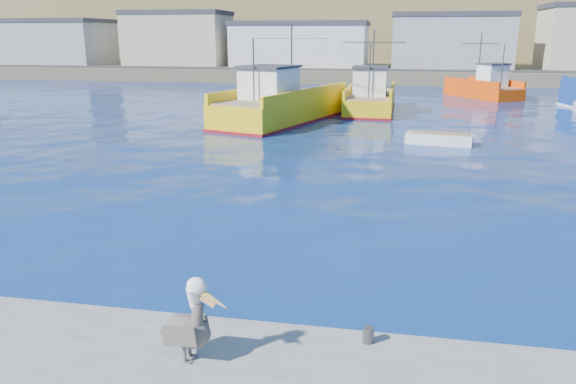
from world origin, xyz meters
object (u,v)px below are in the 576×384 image
object	(u,v)px
skiff_mid	(439,140)
pelican	(190,325)
trawler_yellow_a	(281,105)
boat_orange	(485,87)
trawler_yellow_b	(371,99)

from	to	relation	value
skiff_mid	pelican	xyz separation A→B (m)	(-5.71, -23.83, 0.91)
trawler_yellow_a	skiff_mid	distance (m)	12.32
trawler_yellow_a	pelican	distance (m)	30.84
boat_orange	pelican	size ratio (longest dim) A/B	5.55
boat_orange	skiff_mid	xyz separation A→B (m)	(-5.92, -25.53, -0.78)
pelican	boat_orange	bearing A→B (deg)	76.75
trawler_yellow_a	pelican	world-z (taller)	trawler_yellow_a
skiff_mid	trawler_yellow_b	bearing A→B (deg)	108.54
trawler_yellow_a	skiff_mid	size ratio (longest dim) A/B	3.67
trawler_yellow_a	boat_orange	xyz separation A→B (m)	(16.25, 18.88, -0.11)
trawler_yellow_a	pelican	size ratio (longest dim) A/B	8.87
boat_orange	pelican	xyz separation A→B (m)	(-11.62, -49.36, 0.14)
skiff_mid	boat_orange	bearing A→B (deg)	76.95
trawler_yellow_b	pelican	bearing A→B (deg)	-91.99
boat_orange	pelican	distance (m)	50.71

